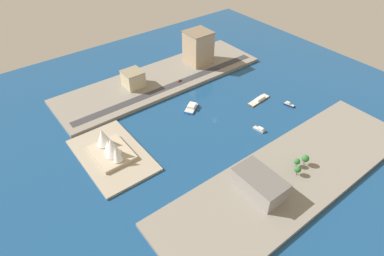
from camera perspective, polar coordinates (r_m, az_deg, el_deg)
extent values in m
plane|color=navy|center=(314.24, 3.99, 1.45)|extent=(440.00, 440.00, 0.00)
cube|color=gray|center=(269.80, 17.04, -7.86)|extent=(70.00, 240.00, 3.56)
cube|color=gray|center=(374.75, -5.36, 8.53)|extent=(70.00, 240.00, 3.56)
cube|color=#A89E89|center=(283.08, -13.79, -4.63)|extent=(80.00, 49.51, 2.00)
cube|color=#38383D|center=(358.50, -3.50, 7.44)|extent=(9.43, 228.00, 0.15)
cube|color=#999EA3|center=(306.71, 11.60, -0.27)|extent=(11.44, 5.73, 1.75)
cone|color=#999EA3|center=(308.86, 10.68, 0.19)|extent=(1.84, 1.84, 1.57)
cube|color=white|center=(304.97, 11.89, -0.12)|extent=(5.83, 4.02, 2.09)
cube|color=beige|center=(306.14, 11.62, -0.14)|extent=(10.98, 5.50, 0.10)
cube|color=blue|center=(326.94, -0.12, 3.45)|extent=(17.44, 20.13, 1.82)
cone|color=blue|center=(319.74, -0.70, 2.52)|extent=(2.27, 2.27, 1.64)
cube|color=white|center=(326.80, -0.03, 3.94)|extent=(11.13, 11.79, 2.83)
cube|color=beige|center=(326.38, -0.12, 3.59)|extent=(16.74, 19.32, 0.10)
cube|color=#1E284C|center=(346.21, 16.61, 3.88)|extent=(11.03, 5.69, 1.76)
cone|color=#1E284C|center=(344.81, 17.47, 3.53)|extent=(1.94, 1.94, 1.59)
cube|color=white|center=(345.56, 16.42, 4.24)|extent=(4.60, 3.44, 2.08)
cube|color=beige|center=(345.69, 16.64, 4.01)|extent=(10.59, 5.46, 0.10)
cube|color=brown|center=(346.32, 11.59, 4.78)|extent=(10.15, 28.87, 1.21)
cone|color=brown|center=(336.33, 10.09, 3.85)|extent=(1.20, 1.20, 1.09)
cube|color=white|center=(346.55, 11.79, 5.11)|extent=(5.57, 11.81, 2.14)
cube|color=beige|center=(345.96, 11.60, 4.87)|extent=(9.74, 27.72, 0.10)
cube|color=tan|center=(396.75, 1.09, 13.89)|extent=(26.81, 27.45, 37.62)
cube|color=#7C6B55|center=(388.93, 1.13, 16.45)|extent=(27.88, 28.55, 0.80)
cube|color=#C6B793|center=(358.70, -10.26, 8.42)|extent=(20.11, 19.59, 16.72)
cube|color=gray|center=(354.39, -10.42, 9.63)|extent=(20.91, 20.37, 0.80)
cube|color=gray|center=(244.95, 11.72, -9.58)|extent=(37.03, 21.49, 14.49)
cube|color=slate|center=(239.36, 11.96, -8.37)|extent=(38.51, 22.35, 0.80)
cylinder|color=black|center=(392.03, 4.73, 10.42)|extent=(0.27, 0.65, 0.64)
cylinder|color=black|center=(391.03, 4.87, 10.34)|extent=(0.27, 0.65, 0.64)
cylinder|color=black|center=(390.17, 4.35, 10.30)|extent=(0.27, 0.65, 0.64)
cylinder|color=black|center=(389.16, 4.49, 10.21)|extent=(0.27, 0.65, 0.64)
cube|color=blue|center=(390.45, 4.61, 10.35)|extent=(1.89, 4.74, 0.78)
cube|color=#262D38|center=(390.00, 4.59, 10.43)|extent=(1.61, 2.68, 0.58)
cylinder|color=black|center=(363.87, -2.37, 8.08)|extent=(0.28, 0.65, 0.64)
cylinder|color=black|center=(365.08, -2.52, 8.19)|extent=(0.28, 0.65, 0.64)
cylinder|color=black|center=(365.50, -1.91, 8.24)|extent=(0.28, 0.65, 0.64)
cylinder|color=black|center=(366.71, -2.05, 8.35)|extent=(0.28, 0.65, 0.64)
cube|color=red|center=(365.14, -2.22, 8.25)|extent=(2.10, 5.12, 0.78)
cube|color=#262D38|center=(364.93, -2.18, 8.35)|extent=(1.78, 2.89, 0.49)
cylinder|color=black|center=(355.78, -2.10, 7.73)|extent=(0.18, 0.18, 5.50)
cube|color=black|center=(354.10, -2.11, 8.18)|extent=(0.36, 0.36, 1.00)
sphere|color=red|center=(353.92, -2.11, 8.22)|extent=(0.24, 0.24, 0.24)
sphere|color=yellow|center=(354.10, -2.11, 8.18)|extent=(0.24, 0.24, 0.24)
sphere|color=green|center=(354.28, -2.11, 8.13)|extent=(0.24, 0.24, 0.24)
cube|color=#BCAD93|center=(281.40, -13.86, -4.26)|extent=(36.87, 29.00, 3.00)
cone|color=white|center=(267.65, -12.99, -4.40)|extent=(10.03, 8.16, 14.35)
cone|color=white|center=(272.09, -13.81, -3.20)|extent=(14.44, 12.85, 17.91)
cone|color=white|center=(279.28, -14.34, -2.95)|extent=(11.13, 9.55, 11.46)
cone|color=white|center=(285.07, -15.30, -1.52)|extent=(14.67, 12.78, 16.24)
cylinder|color=brown|center=(277.11, 19.02, -5.73)|extent=(0.50, 0.50, 4.29)
sphere|color=#2D7233|center=(274.08, 19.21, -5.05)|extent=(5.99, 5.99, 5.99)
cylinder|color=brown|center=(273.97, 17.76, -6.13)|extent=(0.50, 0.50, 3.34)
sphere|color=#2D7233|center=(271.49, 17.90, -5.59)|extent=(4.98, 4.98, 4.98)
cylinder|color=brown|center=(267.48, 17.84, -7.48)|extent=(0.50, 0.50, 3.56)
sphere|color=#2D7233|center=(264.80, 18.01, -6.91)|extent=(5.21, 5.21, 5.21)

